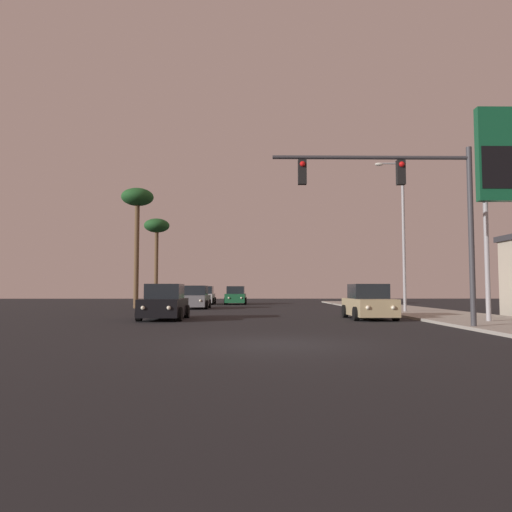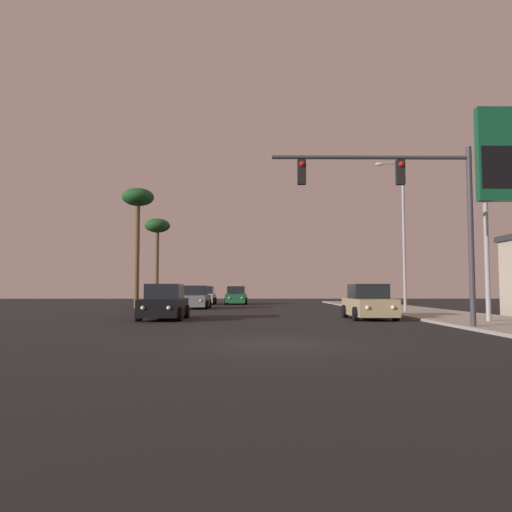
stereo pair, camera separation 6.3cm
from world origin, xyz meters
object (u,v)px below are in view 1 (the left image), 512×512
(car_grey, at_px, (196,298))
(traffic_light_mast, at_px, (413,198))
(car_green, at_px, (236,296))
(palm_tree_far, at_px, (157,230))
(car_tan, at_px, (369,303))
(street_lamp, at_px, (401,227))
(palm_tree_mid, at_px, (137,204))
(gas_station_sign, at_px, (501,166))
(car_black, at_px, (164,303))
(car_silver, at_px, (204,296))

(car_grey, xyz_separation_m, traffic_light_mast, (9.87, -18.83, 3.96))
(traffic_light_mast, bearing_deg, car_green, 104.02)
(car_grey, bearing_deg, palm_tree_far, -64.04)
(car_tan, relative_size, car_grey, 1.00)
(street_lamp, distance_m, palm_tree_far, 25.34)
(car_green, bearing_deg, palm_tree_mid, 54.06)
(traffic_light_mast, relative_size, gas_station_sign, 0.81)
(traffic_light_mast, bearing_deg, gas_station_sign, 30.84)
(car_grey, bearing_deg, gas_station_sign, 133.43)
(palm_tree_far, height_order, palm_tree_mid, palm_tree_mid)
(gas_station_sign, bearing_deg, car_black, 167.76)
(car_green, relative_size, gas_station_sign, 0.48)
(car_green, distance_m, street_lamp, 20.58)
(car_tan, xyz_separation_m, palm_tree_mid, (-14.17, 13.31, 7.06))
(traffic_light_mast, relative_size, street_lamp, 0.81)
(traffic_light_mast, distance_m, palm_tree_mid, 24.39)
(car_green, relative_size, palm_tree_mid, 0.48)
(car_silver, distance_m, street_lamp, 22.05)
(car_grey, relative_size, traffic_light_mast, 0.59)
(street_lamp, bearing_deg, palm_tree_far, 135.05)
(car_grey, distance_m, gas_station_sign, 22.43)
(car_silver, relative_size, street_lamp, 0.48)
(street_lamp, xyz_separation_m, palm_tree_far, (-17.88, 17.85, 1.92))
(car_black, xyz_separation_m, car_green, (2.76, 22.91, 0.00))
(car_tan, xyz_separation_m, traffic_light_mast, (0.21, -6.15, 3.96))
(palm_tree_mid, bearing_deg, gas_station_sign, -41.22)
(car_silver, distance_m, car_green, 2.95)
(car_silver, relative_size, traffic_light_mast, 0.59)
(car_green, distance_m, traffic_light_mast, 30.02)
(street_lamp, xyz_separation_m, gas_station_sign, (1.54, -8.83, 1.50))
(car_grey, relative_size, car_green, 1.00)
(car_black, xyz_separation_m, palm_tree_mid, (-4.41, 13.50, 7.06))
(traffic_light_mast, xyz_separation_m, palm_tree_mid, (-14.38, 19.46, 3.10))
(car_silver, xyz_separation_m, street_lamp, (13.27, -17.07, 4.36))
(car_grey, distance_m, palm_tree_mid, 8.40)
(gas_station_sign, relative_size, palm_tree_mid, 1.00)
(palm_tree_mid, bearing_deg, car_silver, 65.39)
(car_grey, distance_m, traffic_light_mast, 21.63)
(gas_station_sign, bearing_deg, car_green, 114.47)
(car_silver, xyz_separation_m, traffic_light_mast, (10.15, -28.68, 3.96))
(car_green, bearing_deg, palm_tree_far, -3.13)
(car_silver, bearing_deg, street_lamp, 127.95)
(car_silver, bearing_deg, palm_tree_mid, 65.48)
(car_black, relative_size, gas_station_sign, 0.48)
(car_silver, xyz_separation_m, palm_tree_mid, (-4.22, -9.22, 7.06))
(car_green, distance_m, palm_tree_mid, 13.78)
(traffic_light_mast, xyz_separation_m, street_lamp, (3.12, 11.61, 0.39))
(street_lamp, bearing_deg, car_green, 120.90)
(car_tan, distance_m, palm_tree_far, 28.18)
(car_grey, bearing_deg, palm_tree_mid, -6.73)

